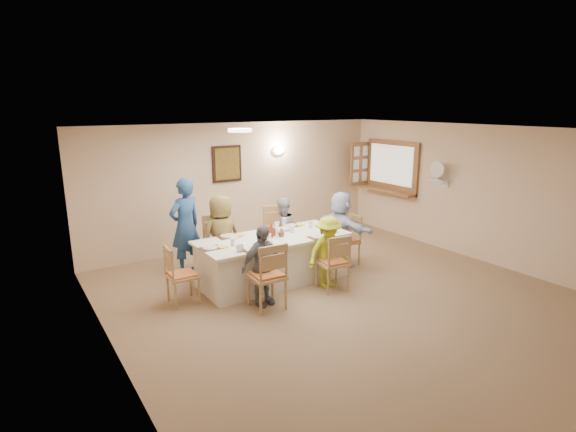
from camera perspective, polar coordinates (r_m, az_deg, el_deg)
ground at (r=6.85m, az=7.98°, el=-10.74°), size 7.00×7.00×0.00m
room_walls at (r=6.37m, az=8.44°, el=1.73°), size 7.00×7.00×7.00m
wall_picture at (r=9.04m, az=-7.76°, el=6.58°), size 0.62×0.05×0.72m
wall_sconce at (r=9.57m, az=-1.19°, el=8.32°), size 0.26×0.09×0.18m
ceiling_light at (r=6.91m, az=-6.13°, el=10.77°), size 0.36×0.36×0.05m
serving_hatch at (r=10.27m, az=13.05°, el=6.11°), size 0.06×1.50×1.15m
hatch_sill at (r=10.27m, az=12.42°, el=3.17°), size 0.30×1.50×0.05m
shutter_door at (r=10.63m, az=9.11°, el=6.55°), size 0.55×0.04×1.00m
fan_shelf at (r=9.35m, az=18.63°, el=4.36°), size 0.22×0.36×0.03m
desk_fan at (r=9.31m, az=18.58°, el=5.26°), size 0.30×0.30×0.28m
dining_table at (r=7.41m, az=-1.87°, el=-5.49°), size 2.49×1.05×0.76m
chair_back_left at (r=7.77m, az=-8.75°, el=-3.71°), size 0.55×0.55×1.01m
chair_back_right at (r=8.31m, az=-1.22°, el=-2.33°), size 0.57×0.57×1.02m
chair_front_left at (r=6.43m, az=-2.74°, el=-7.43°), size 0.51×0.51×1.00m
chair_front_right at (r=7.09m, az=5.69°, el=-5.76°), size 0.50×0.50×0.92m
chair_left_end at (r=6.76m, az=-13.25°, el=-7.22°), size 0.44×0.44×0.89m
chair_right_end at (r=8.25m, az=7.37°, el=-3.00°), size 0.51×0.51×0.90m
diner_back_left at (r=7.61m, az=-8.43°, el=-2.54°), size 0.78×0.59×1.40m
diner_back_right at (r=8.19m, az=-0.78°, el=-1.87°), size 0.74×0.65×1.22m
diner_front_left at (r=6.49m, az=-3.29°, el=-6.31°), size 0.78×0.48×1.20m
diner_front_right at (r=7.14m, az=5.11°, el=-4.60°), size 0.75×0.43×1.16m
diner_right_end at (r=8.11m, az=6.72°, el=-1.62°), size 1.32×0.57×1.36m
caregiver at (r=7.83m, az=-12.90°, el=-1.28°), size 0.82×0.73×1.66m
placemat_fl at (r=6.65m, az=-4.43°, el=-4.32°), size 0.32×0.24×0.01m
plate_fl at (r=6.65m, az=-4.43°, el=-4.24°), size 0.24×0.24×0.01m
napkin_fl at (r=6.69m, az=-2.87°, el=-4.12°), size 0.13×0.13×0.01m
placemat_fr at (r=7.28m, az=3.88°, el=-2.69°), size 0.32×0.24×0.01m
plate_fr at (r=7.27m, az=3.88°, el=-2.62°), size 0.24×0.24×0.02m
napkin_fr at (r=7.34m, az=5.24°, el=-2.51°), size 0.15×0.15×0.01m
placemat_bl at (r=7.37m, az=-7.59°, el=-2.57°), size 0.36×0.27×0.01m
plate_bl at (r=7.37m, az=-7.59°, el=-2.50°), size 0.26×0.26×0.02m
napkin_bl at (r=7.40m, az=-6.17°, el=-2.40°), size 0.14×0.14×0.01m
placemat_br at (r=7.94m, az=0.23°, el=-1.24°), size 0.36×0.27×0.01m
plate_br at (r=7.93m, az=0.23°, el=-1.17°), size 0.23×0.23×0.01m
napkin_br at (r=7.99m, az=1.50°, el=-1.08°), size 0.13×0.13×0.01m
placemat_le at (r=6.81m, az=-9.84°, el=-4.07°), size 0.33×0.24×0.01m
plate_le at (r=6.80m, az=-9.85°, el=-3.99°), size 0.22×0.22×0.01m
napkin_le at (r=6.83m, az=-8.29°, el=-3.88°), size 0.13×0.13×0.01m
placemat_re at (r=7.90m, az=5.06°, el=-1.36°), size 0.34×0.26×0.01m
plate_re at (r=7.90m, az=5.06°, el=-1.29°), size 0.25×0.25×0.02m
napkin_re at (r=7.97m, az=6.30°, el=-1.20°), size 0.14×0.14×0.01m
teacup_a at (r=6.61m, az=-6.11°, el=-4.08°), size 0.16×0.16×0.10m
teacup_b at (r=7.86m, az=-1.43°, el=-1.08°), size 0.16×0.16×0.09m
bowl_a at (r=6.95m, az=-2.71°, el=-3.31°), size 0.28×0.28×0.05m
bowl_b at (r=7.65m, az=-0.29°, el=-1.62°), size 0.19×0.19×0.06m
condiment_ketchup at (r=7.24m, az=-2.21°, el=-1.80°), size 0.13×0.13×0.24m
condiment_brown at (r=7.32m, az=-2.07°, el=-1.78°), size 0.14×0.14×0.20m
condiment_malt at (r=7.30m, az=-0.87°, el=-2.08°), size 0.12×0.12×0.13m
drinking_glass at (r=7.24m, az=-3.12°, el=-2.33°), size 0.06×0.06×0.10m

